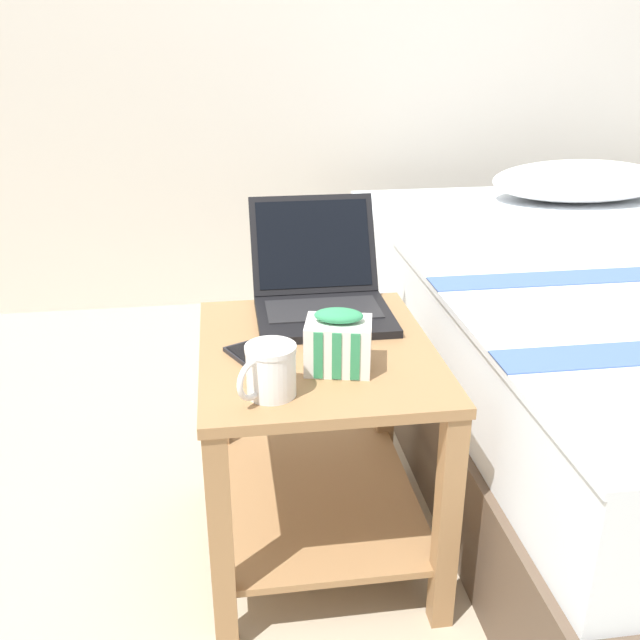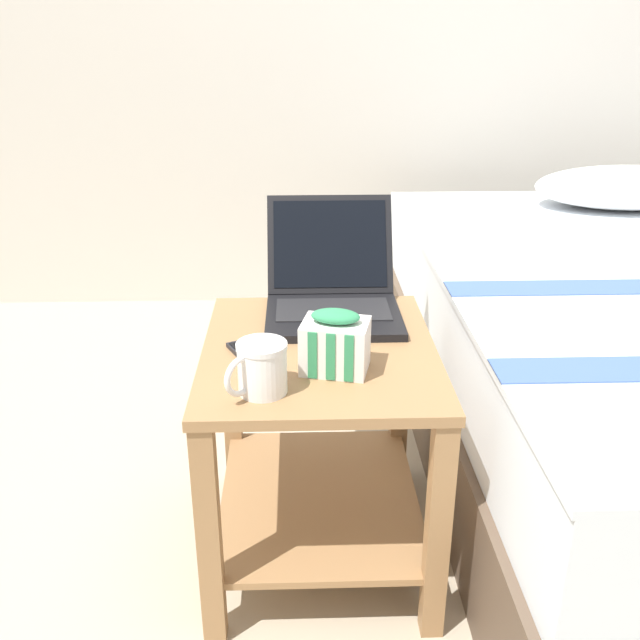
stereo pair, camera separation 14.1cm
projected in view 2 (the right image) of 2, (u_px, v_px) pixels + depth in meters
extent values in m
plane|color=tan|center=(319.00, 543.00, 1.68)|extent=(8.00, 8.00, 0.00)
ellipsoid|color=white|center=(629.00, 187.00, 2.48)|extent=(0.65, 0.36, 0.14)
cube|color=#997047|center=(319.00, 352.00, 1.49)|extent=(0.49, 0.59, 0.02)
cube|color=#997047|center=(319.00, 498.00, 1.63)|extent=(0.45, 0.55, 0.02)
cube|color=#997047|center=(209.00, 537.00, 1.34)|extent=(0.04, 0.04, 0.49)
cube|color=#997047|center=(438.00, 532.00, 1.35)|extent=(0.04, 0.04, 0.49)
cube|color=#997047|center=(232.00, 399.00, 1.83)|extent=(0.04, 0.04, 0.49)
cube|color=#997047|center=(400.00, 396.00, 1.84)|extent=(0.04, 0.04, 0.49)
cube|color=black|center=(333.00, 317.00, 1.61)|extent=(0.30, 0.25, 0.02)
cube|color=#232326|center=(333.00, 309.00, 1.63)|extent=(0.26, 0.14, 0.00)
cube|color=#232326|center=(335.00, 325.00, 1.55)|extent=(0.09, 0.05, 0.00)
cube|color=black|center=(330.00, 244.00, 1.74)|extent=(0.30, 0.12, 0.22)
cube|color=black|center=(330.00, 244.00, 1.73)|extent=(0.27, 0.10, 0.19)
cube|color=yellow|center=(339.00, 240.00, 1.74)|extent=(0.05, 0.01, 0.02)
cube|color=orange|center=(306.00, 272.00, 1.73)|extent=(0.04, 0.02, 0.04)
cube|color=orange|center=(300.00, 219.00, 1.75)|extent=(0.04, 0.02, 0.04)
cylinder|color=white|center=(262.00, 368.00, 1.29)|extent=(0.09, 0.09, 0.10)
cylinder|color=silver|center=(262.00, 346.00, 1.27)|extent=(0.09, 0.09, 0.01)
cylinder|color=black|center=(262.00, 350.00, 1.28)|extent=(0.08, 0.08, 0.01)
torus|color=white|center=(241.00, 376.00, 1.25)|extent=(0.06, 0.06, 0.08)
cube|color=white|center=(335.00, 346.00, 1.37)|extent=(0.14, 0.12, 0.10)
cube|color=#338C59|center=(312.00, 356.00, 1.33)|extent=(0.02, 0.01, 0.09)
cube|color=#338C59|center=(331.00, 357.00, 1.33)|extent=(0.02, 0.01, 0.09)
cube|color=#338C59|center=(349.00, 359.00, 1.32)|extent=(0.02, 0.01, 0.09)
ellipsoid|color=#338C59|center=(335.00, 316.00, 1.35)|extent=(0.11, 0.08, 0.03)
cube|color=black|center=(254.00, 354.00, 1.44)|extent=(0.12, 0.16, 0.01)
cube|color=black|center=(254.00, 352.00, 1.44)|extent=(0.11, 0.14, 0.00)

